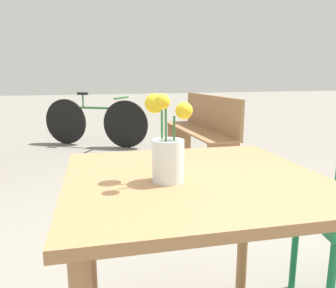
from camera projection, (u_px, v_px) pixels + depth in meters
name	position (u px, v px, depth m)	size (l,w,h in m)	color
table_front	(194.00, 207.00, 1.11)	(0.91, 0.88, 0.74)	#9E7047
flower_vase	(167.00, 152.00, 1.01)	(0.13, 0.14, 0.27)	silver
bench_near	(203.00, 129.00, 3.88)	(0.42, 1.56, 0.85)	#9E7047
bicycle	(95.00, 122.00, 5.09)	(1.46, 1.03, 0.83)	black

